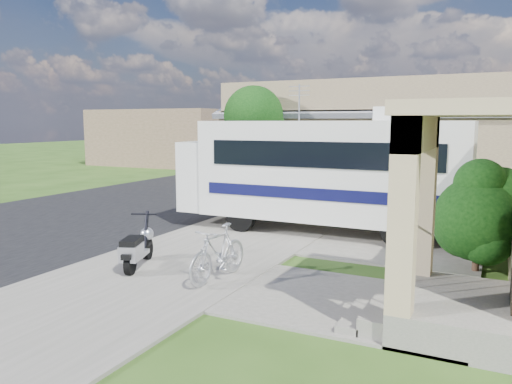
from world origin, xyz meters
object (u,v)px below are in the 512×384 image
at_px(scooter, 137,248).
at_px(bicycle, 218,256).
at_px(garden_hose, 394,290).
at_px(motorhome, 323,170).
at_px(van, 296,159).
at_px(shrub, 482,215).
at_px(pickup_truck, 246,168).

distance_m(scooter, bicycle, 1.92).
bearing_deg(garden_hose, motorhome, 123.03).
bearing_deg(bicycle, van, 113.13).
bearing_deg(shrub, pickup_truck, 135.36).
relative_size(motorhome, scooter, 5.04).
height_order(van, garden_hose, van).
distance_m(motorhome, shrub, 4.84).
height_order(motorhome, van, motorhome).
distance_m(pickup_truck, van, 7.10).
relative_size(bicycle, van, 0.33).
bearing_deg(garden_hose, van, 116.23).
bearing_deg(motorhome, van, 113.42).
distance_m(motorhome, scooter, 5.95).
height_order(bicycle, pickup_truck, pickup_truck).
bearing_deg(shrub, motorhome, 151.37).
height_order(motorhome, garden_hose, motorhome).
bearing_deg(garden_hose, bicycle, -166.03).
distance_m(motorhome, garden_hose, 5.59).
relative_size(shrub, scooter, 1.49).
bearing_deg(bicycle, pickup_truck, 120.61).
bearing_deg(scooter, pickup_truck, 87.11).
relative_size(shrub, pickup_truck, 0.40).
xyz_separation_m(bicycle, van, (-6.75, 21.05, 0.26)).
height_order(shrub, scooter, shrub).
relative_size(motorhome, bicycle, 4.52).
height_order(shrub, bicycle, shrub).
bearing_deg(pickup_truck, bicycle, 115.25).
height_order(pickup_truck, garden_hose, pickup_truck).
bearing_deg(garden_hose, scooter, -170.18).
xyz_separation_m(motorhome, pickup_truck, (-6.90, 8.68, -0.95)).
distance_m(scooter, garden_hose, 5.24).
height_order(scooter, van, van).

